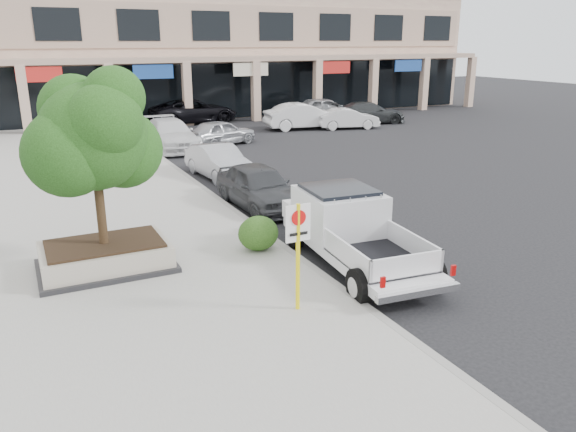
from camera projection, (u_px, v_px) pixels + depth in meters
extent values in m
plane|color=black|center=(387.00, 276.00, 13.85)|extent=(120.00, 120.00, 0.00)
cube|color=gray|center=(115.00, 233.00, 16.65)|extent=(8.00, 52.00, 0.15)
cube|color=gray|center=(239.00, 216.00, 18.31)|extent=(0.20, 52.00, 0.15)
cube|color=tan|center=(221.00, 54.00, 44.97)|extent=(40.00, 10.00, 9.00)
cube|color=tan|center=(251.00, 58.00, 39.81)|extent=(40.00, 2.20, 0.35)
cube|color=tan|center=(470.00, 82.00, 48.14)|extent=(0.55, 0.55, 4.20)
cube|color=black|center=(246.00, 90.00, 41.40)|extent=(39.20, 0.08, 3.90)
cube|color=black|center=(107.00, 266.00, 13.90)|extent=(3.20, 2.20, 0.12)
cube|color=gray|center=(105.00, 254.00, 13.81)|extent=(3.00, 2.00, 0.50)
cube|color=black|center=(104.00, 244.00, 13.73)|extent=(2.70, 1.70, 0.06)
cylinder|color=black|center=(100.00, 199.00, 13.39)|extent=(0.22, 0.22, 2.20)
sphere|color=#19380F|center=(93.00, 137.00, 12.94)|extent=(2.50, 2.50, 2.50)
sphere|color=#19380F|center=(123.00, 149.00, 13.61)|extent=(1.90, 1.90, 1.90)
sphere|color=#19380F|center=(74.00, 109.00, 13.06)|extent=(1.60, 1.60, 1.60)
cylinder|color=yellow|center=(298.00, 258.00, 11.49)|extent=(0.09, 0.09, 2.30)
cube|color=white|center=(298.00, 223.00, 11.26)|extent=(0.55, 0.03, 0.78)
cylinder|color=red|center=(299.00, 218.00, 11.20)|extent=(0.32, 0.02, 0.32)
ellipsoid|color=#1C4012|center=(258.00, 233.00, 15.01)|extent=(1.10, 0.99, 0.93)
imported|color=#2F3135|center=(259.00, 186.00, 19.25)|extent=(1.92, 4.48, 1.51)
imported|color=#989AA0|center=(219.00, 162.00, 23.48)|extent=(1.84, 4.31, 1.38)
imported|color=silver|center=(170.00, 134.00, 29.63)|extent=(2.26, 5.42, 1.57)
imported|color=black|center=(152.00, 129.00, 32.01)|extent=(2.95, 5.43, 1.44)
imported|color=#9EA0A6|center=(221.00, 132.00, 30.79)|extent=(4.44, 2.97, 1.41)
imported|color=silver|center=(303.00, 116.00, 36.36)|extent=(5.22, 2.34, 1.66)
imported|color=#292C2D|center=(369.00, 113.00, 39.00)|extent=(5.37, 3.33, 1.45)
imported|color=black|center=(194.00, 111.00, 38.94)|extent=(6.15, 3.13, 1.66)
imported|color=gray|center=(324.00, 109.00, 40.22)|extent=(5.05, 2.45, 1.66)
imported|color=silver|center=(348.00, 118.00, 36.54)|extent=(4.25, 2.30, 1.33)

